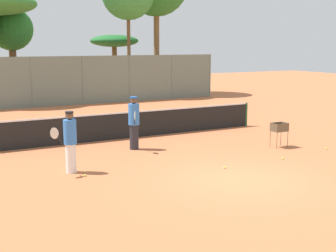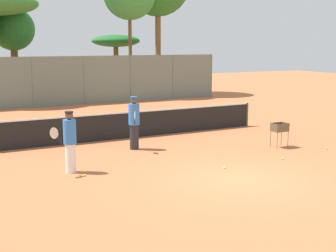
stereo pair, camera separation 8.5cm
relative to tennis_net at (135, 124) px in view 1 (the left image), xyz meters
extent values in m
plane|color=#B7663D|center=(0.00, -6.88, -0.56)|extent=(80.00, 80.00, 0.00)
cylinder|color=#26592D|center=(5.61, 0.00, -0.02)|extent=(0.10, 0.10, 1.07)
cube|color=black|center=(0.00, 0.00, -0.05)|extent=(11.22, 0.01, 1.01)
cube|color=white|center=(0.00, 0.00, 0.48)|extent=(11.22, 0.02, 0.06)
cylinder|color=slate|center=(-1.57, 11.01, 0.94)|extent=(0.08, 0.08, 2.99)
cylinder|color=slate|center=(1.57, 11.01, 0.94)|extent=(0.08, 0.08, 2.99)
cylinder|color=slate|center=(4.71, 11.01, 0.94)|extent=(0.08, 0.08, 2.99)
cylinder|color=slate|center=(7.84, 11.01, 0.94)|extent=(0.08, 0.08, 2.99)
cylinder|color=slate|center=(10.98, 11.01, 0.94)|extent=(0.08, 0.08, 2.99)
cube|color=slate|center=(0.00, 11.01, 0.94)|extent=(21.96, 0.01, 2.99)
cylinder|color=brown|center=(5.90, 13.72, 2.48)|extent=(0.25, 0.25, 6.08)
cylinder|color=brown|center=(5.97, 16.57, 1.18)|extent=(0.37, 0.37, 3.49)
ellipsoid|color=#1E6028|center=(5.97, 16.57, 3.38)|extent=(3.64, 3.64, 0.91)
cylinder|color=brown|center=(8.48, 14.46, 2.75)|extent=(0.41, 0.41, 6.62)
cylinder|color=brown|center=(-1.51, 16.50, 1.36)|extent=(0.48, 0.48, 3.83)
sphere|color=#28722D|center=(-1.51, 16.50, 4.15)|extent=(2.91, 2.91, 2.91)
cylinder|color=white|center=(-3.81, -3.84, -0.13)|extent=(0.30, 0.30, 0.85)
cylinder|color=blue|center=(-3.81, -3.84, 0.65)|extent=(0.37, 0.37, 0.71)
sphere|color=brown|center=(-3.81, -3.84, 1.12)|extent=(0.23, 0.23, 0.23)
cylinder|color=black|center=(-3.81, -3.84, 1.22)|extent=(0.24, 0.24, 0.06)
cylinder|color=black|center=(-4.15, -3.98, 0.47)|extent=(0.15, 0.08, 0.27)
ellipsoid|color=silver|center=(-4.32, -4.05, 0.69)|extent=(0.38, 0.18, 0.43)
cylinder|color=#26262D|center=(-0.91, -1.94, -0.11)|extent=(0.32, 0.32, 0.89)
cylinder|color=blue|center=(-0.91, -1.94, 0.71)|extent=(0.39, 0.39, 0.74)
sphere|color=brown|center=(-0.91, -1.94, 1.20)|extent=(0.24, 0.24, 0.24)
cylinder|color=#2659B2|center=(-0.91, -1.94, 1.30)|extent=(0.25, 0.25, 0.06)
cylinder|color=black|center=(-1.05, -2.29, 0.52)|extent=(0.08, 0.15, 0.27)
ellipsoid|color=silver|center=(-1.12, -2.46, 0.74)|extent=(0.17, 0.38, 0.43)
cylinder|color=brown|center=(3.60, -4.33, -0.26)|extent=(0.02, 0.02, 0.59)
cylinder|color=brown|center=(4.11, -4.33, -0.26)|extent=(0.02, 0.02, 0.59)
cylinder|color=brown|center=(3.60, -3.97, -0.26)|extent=(0.02, 0.02, 0.59)
cylinder|color=brown|center=(4.11, -3.97, -0.26)|extent=(0.02, 0.02, 0.59)
cube|color=brown|center=(3.85, -4.15, 0.04)|extent=(0.55, 0.40, 0.01)
cube|color=brown|center=(3.85, -4.35, 0.18)|extent=(0.55, 0.01, 0.30)
cube|color=brown|center=(3.85, -3.95, 0.18)|extent=(0.55, 0.01, 0.30)
cube|color=brown|center=(3.58, -4.15, 0.18)|extent=(0.01, 0.40, 0.30)
cube|color=brown|center=(4.13, -4.15, 0.18)|extent=(0.01, 0.40, 0.30)
sphere|color=#D1E54C|center=(3.64, -4.23, 0.13)|extent=(0.07, 0.07, 0.07)
sphere|color=#D1E54C|center=(3.86, -4.27, 0.13)|extent=(0.07, 0.07, 0.07)
sphere|color=#D1E54C|center=(3.65, -4.07, 0.13)|extent=(0.07, 0.07, 0.07)
sphere|color=#D1E54C|center=(3.70, -4.22, 0.08)|extent=(0.07, 0.07, 0.07)
sphere|color=#D1E54C|center=(3.88, -4.02, 0.13)|extent=(0.07, 0.07, 0.07)
sphere|color=#D1E54C|center=(3.70, -4.04, 0.08)|extent=(0.07, 0.07, 0.07)
sphere|color=#D1E54C|center=(3.68, -4.06, 0.13)|extent=(0.07, 0.07, 0.07)
sphere|color=#D1E54C|center=(3.89, -4.28, 0.08)|extent=(0.07, 0.07, 0.07)
sphere|color=#D1E54C|center=(3.77, -4.16, 0.13)|extent=(0.07, 0.07, 0.07)
sphere|color=#D1E54C|center=(2.71, -5.63, -0.53)|extent=(0.07, 0.07, 0.07)
sphere|color=#D1E54C|center=(5.12, -5.24, -0.53)|extent=(0.07, 0.07, 0.07)
sphere|color=#D1E54C|center=(0.38, -5.65, -0.53)|extent=(0.07, 0.07, 0.07)
sphere|color=#D1E54C|center=(-3.60, -4.45, -0.53)|extent=(0.07, 0.07, 0.07)
cube|color=#232328|center=(0.58, 14.91, -0.11)|extent=(4.20, 1.70, 0.90)
cube|color=#33383D|center=(0.38, 14.91, 0.69)|extent=(2.20, 1.50, 0.70)
camera|label=1|loc=(-7.69, -16.81, 3.15)|focal=50.00mm
camera|label=2|loc=(-7.62, -16.85, 3.15)|focal=50.00mm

